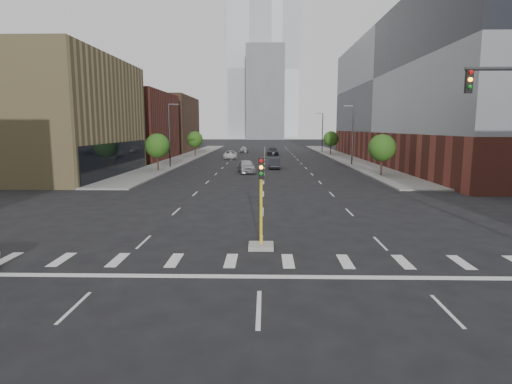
{
  "coord_description": "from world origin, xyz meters",
  "views": [
    {
      "loc": [
        0.2,
        -11.03,
        5.79
      ],
      "look_at": [
        -0.28,
        10.65,
        2.5
      ],
      "focal_mm": 30.0,
      "sensor_mm": 36.0,
      "label": 1
    }
  ],
  "objects_px": {
    "car_mid_right": "(275,163)",
    "car_deep_right": "(273,151)",
    "car_near_left": "(246,166)",
    "median_traffic_signal": "(261,229)",
    "car_distant": "(244,149)",
    "car_far_left": "(230,155)"
  },
  "relations": [
    {
      "from": "car_deep_right",
      "to": "car_distant",
      "type": "bearing_deg",
      "value": 123.87
    },
    {
      "from": "median_traffic_signal",
      "to": "car_distant",
      "type": "relative_size",
      "value": 1.02
    },
    {
      "from": "car_deep_right",
      "to": "car_near_left",
      "type": "bearing_deg",
      "value": -97.69
    },
    {
      "from": "median_traffic_signal",
      "to": "car_deep_right",
      "type": "relative_size",
      "value": 0.8
    },
    {
      "from": "car_mid_right",
      "to": "car_deep_right",
      "type": "distance_m",
      "value": 29.52
    },
    {
      "from": "car_near_left",
      "to": "car_mid_right",
      "type": "height_order",
      "value": "car_near_left"
    },
    {
      "from": "car_near_left",
      "to": "car_mid_right",
      "type": "relative_size",
      "value": 1.12
    },
    {
      "from": "car_deep_right",
      "to": "car_distant",
      "type": "distance_m",
      "value": 11.27
    },
    {
      "from": "car_mid_right",
      "to": "car_far_left",
      "type": "relative_size",
      "value": 0.84
    },
    {
      "from": "car_near_left",
      "to": "car_deep_right",
      "type": "bearing_deg",
      "value": 73.71
    },
    {
      "from": "median_traffic_signal",
      "to": "car_near_left",
      "type": "bearing_deg",
      "value": 93.72
    },
    {
      "from": "median_traffic_signal",
      "to": "car_far_left",
      "type": "bearing_deg",
      "value": 96.06
    },
    {
      "from": "median_traffic_signal",
      "to": "car_distant",
      "type": "bearing_deg",
      "value": 93.46
    },
    {
      "from": "car_near_left",
      "to": "car_deep_right",
      "type": "relative_size",
      "value": 0.9
    },
    {
      "from": "car_mid_right",
      "to": "car_distant",
      "type": "height_order",
      "value": "car_distant"
    },
    {
      "from": "car_deep_right",
      "to": "median_traffic_signal",
      "type": "bearing_deg",
      "value": -92.66
    },
    {
      "from": "median_traffic_signal",
      "to": "car_mid_right",
      "type": "distance_m",
      "value": 40.35
    },
    {
      "from": "car_mid_right",
      "to": "car_distant",
      "type": "relative_size",
      "value": 1.03
    },
    {
      "from": "median_traffic_signal",
      "to": "car_mid_right",
      "type": "relative_size",
      "value": 0.99
    },
    {
      "from": "car_near_left",
      "to": "car_distant",
      "type": "xyz_separation_m",
      "value": [
        -2.52,
        44.41,
        -0.11
      ]
    },
    {
      "from": "car_near_left",
      "to": "car_distant",
      "type": "relative_size",
      "value": 1.15
    },
    {
      "from": "car_mid_right",
      "to": "car_distant",
      "type": "bearing_deg",
      "value": 101.3
    }
  ]
}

